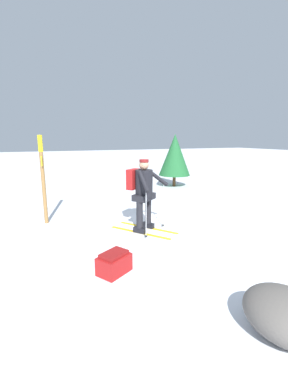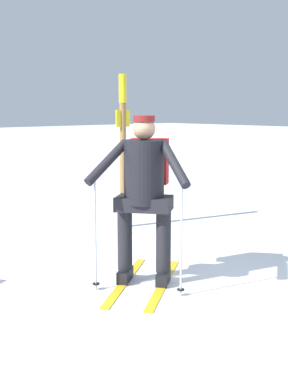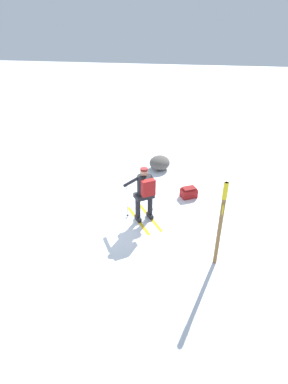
% 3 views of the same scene
% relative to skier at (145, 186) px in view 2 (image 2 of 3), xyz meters
% --- Properties ---
extents(ground_plane, '(80.00, 80.00, 0.00)m').
position_rel_skier_xyz_m(ground_plane, '(0.09, 0.65, -1.00)').
color(ground_plane, white).
extents(skier, '(1.58, 1.34, 1.69)m').
position_rel_skier_xyz_m(skier, '(0.00, 0.00, 0.00)').
color(skier, gold).
rests_on(skier, ground_plane).
extents(trail_marker, '(0.24, 0.11, 2.24)m').
position_rel_skier_xyz_m(trail_marker, '(-1.48, -2.09, 0.32)').
color(trail_marker, olive).
rests_on(trail_marker, ground_plane).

